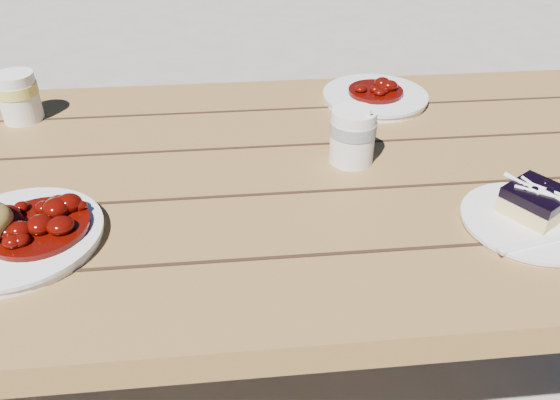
{
  "coord_description": "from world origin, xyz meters",
  "views": [
    {
      "loc": [
        0.11,
        -0.82,
        1.25
      ],
      "look_at": [
        0.18,
        -0.19,
        0.81
      ],
      "focal_mm": 35.0,
      "sensor_mm": 36.0,
      "label": 1
    }
  ],
  "objects": [
    {
      "name": "fork_dessert",
      "position": [
        0.53,
        -0.26,
        0.76
      ],
      "size": [
        0.16,
        0.06,
        0.0
      ],
      "primitive_type": null,
      "rotation": [
        0.0,
        0.0,
        -1.35
      ],
      "color": "white",
      "rests_on": "dessert_plate"
    },
    {
      "name": "picnic_table",
      "position": [
        0.0,
        -0.0,
        0.59
      ],
      "size": [
        2.0,
        1.55,
        0.75
      ],
      "color": "brown",
      "rests_on": "ground"
    },
    {
      "name": "coffee_cup",
      "position": [
        0.32,
        0.01,
        0.8
      ],
      "size": [
        0.08,
        0.08,
        0.1
      ],
      "primitive_type": "cylinder",
      "color": "white",
      "rests_on": "picnic_table"
    },
    {
      "name": "goulash_stew",
      "position": [
        -0.17,
        -0.16,
        0.79
      ],
      "size": [
        0.14,
        0.14,
        0.04
      ],
      "primitive_type": null,
      "color": "#510702",
      "rests_on": "main_plate"
    },
    {
      "name": "second_plate",
      "position": [
        0.43,
        0.27,
        0.76
      ],
      "size": [
        0.22,
        0.22,
        0.02
      ],
      "primitive_type": "cylinder",
      "color": "white",
      "rests_on": "picnic_table"
    },
    {
      "name": "second_cup",
      "position": [
        -0.31,
        0.25,
        0.8
      ],
      "size": [
        0.08,
        0.08,
        0.1
      ],
      "primitive_type": "cylinder",
      "color": "white",
      "rests_on": "picnic_table"
    },
    {
      "name": "second_stew",
      "position": [
        0.43,
        0.27,
        0.79
      ],
      "size": [
        0.12,
        0.12,
        0.04
      ],
      "primitive_type": null,
      "color": "#510702",
      "rests_on": "second_plate"
    },
    {
      "name": "blueberry_cake",
      "position": [
        0.56,
        -0.19,
        0.78
      ],
      "size": [
        0.11,
        0.11,
        0.05
      ],
      "rotation": [
        0.0,
        0.0,
        0.57
      ],
      "color": "#EFCB82",
      "rests_on": "dessert_plate"
    },
    {
      "name": "main_plate",
      "position": [
        -0.2,
        -0.17,
        0.76
      ],
      "size": [
        0.23,
        0.23,
        0.02
      ],
      "primitive_type": "cylinder",
      "color": "white",
      "rests_on": "picnic_table"
    },
    {
      "name": "dessert_plate",
      "position": [
        0.55,
        -0.2,
        0.76
      ],
      "size": [
        0.2,
        0.2,
        0.01
      ],
      "primitive_type": "cylinder",
      "color": "white",
      "rests_on": "picnic_table"
    }
  ]
}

